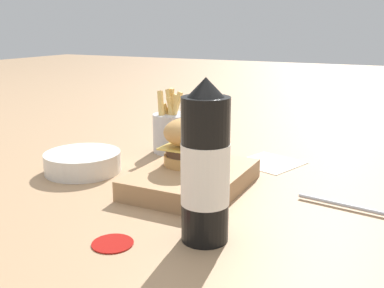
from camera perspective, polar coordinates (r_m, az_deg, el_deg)
name	(u,v)px	position (r m, az deg, el deg)	size (l,w,h in m)	color
ground_plane	(208,194)	(0.83, 2.10, -6.34)	(6.00, 6.00, 0.00)	#9E7A56
serving_board	(192,179)	(0.85, 0.00, -4.46)	(0.25, 0.19, 0.04)	#A37A51
burger	(187,141)	(0.86, -0.59, 0.34)	(0.09, 0.09, 0.09)	tan
ketchup_bottle	(205,168)	(0.62, 1.69, -3.07)	(0.07, 0.07, 0.23)	black
fries_basket	(171,131)	(1.09, -2.63, 1.63)	(0.09, 0.09, 0.15)	#B7B7BC
side_bowl	(82,162)	(0.97, -13.85, -2.20)	(0.16, 0.16, 0.04)	silver
spoon	(381,213)	(0.79, 22.84, -8.10)	(0.05, 0.19, 0.01)	#B2B2B7
ketchup_puddle	(113,243)	(0.66, -10.05, -12.26)	(0.06, 0.06, 0.00)	#9E140F
parchment_square	(269,162)	(1.02, 9.80, -2.31)	(0.16, 0.16, 0.00)	beige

